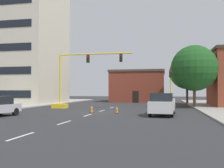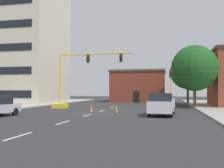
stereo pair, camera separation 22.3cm
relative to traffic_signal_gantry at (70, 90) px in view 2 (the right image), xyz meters
name	(u,v)px [view 2 (the right image)]	position (x,y,z in m)	size (l,w,h in m)	color
ground_plane	(96,113)	(4.85, -5.43, -2.31)	(160.00, 160.00, 0.00)	#2D2D30
sidewalk_left	(20,106)	(-8.52, 2.57, -2.24)	(6.00, 56.00, 0.14)	#B2ADA3
sidewalk_right	(221,108)	(18.23, 2.57, -2.24)	(6.00, 56.00, 0.14)	#9E998E
lane_stripe_seg_0	(18,136)	(4.85, -19.43, -2.30)	(0.16, 2.40, 0.01)	silver
lane_stripe_seg_1	(63,123)	(4.85, -13.93, -2.30)	(0.16, 2.40, 0.01)	silver
lane_stripe_seg_2	(87,115)	(4.85, -8.43, -2.30)	(0.16, 2.40, 0.01)	silver
lane_stripe_seg_3	(102,111)	(4.85, -2.93, -2.30)	(0.16, 2.40, 0.01)	silver
lane_stripe_seg_4	(112,108)	(4.85, 2.57, -2.30)	(0.16, 2.40, 0.01)	silver
building_tall_left	(23,43)	(-12.27, 9.31, 8.16)	(13.07, 12.75, 20.92)	beige
building_brick_center	(139,86)	(6.38, 21.93, 0.82)	(10.62, 9.99, 6.22)	brown
traffic_signal_gantry	(70,90)	(0.00, 0.00, 0.00)	(10.11, 1.20, 6.83)	yellow
traffic_light_pole_right	(171,80)	(12.35, 1.97, 1.22)	(0.32, 0.47, 4.80)	yellow
tree_right_mid	(194,68)	(15.38, 3.83, 2.80)	(5.90, 5.90, 8.07)	brown
tree_right_far	(188,72)	(15.30, 13.74, 3.03)	(5.72, 5.72, 8.20)	#4C3823
pickup_truck_white	(162,104)	(11.44, -7.13, -1.33)	(2.40, 5.53, 1.99)	white
traffic_cone_roadside_a	(116,109)	(7.05, -5.89, -1.92)	(0.36, 0.36, 0.78)	black
traffic_cone_roadside_b	(91,109)	(4.49, -5.86, -1.92)	(0.36, 0.36, 0.78)	black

